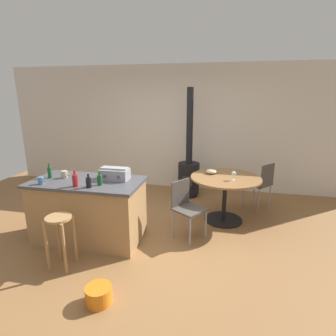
% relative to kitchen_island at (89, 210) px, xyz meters
% --- Properties ---
extents(ground_plane, '(8.80, 8.80, 0.00)m').
position_rel_kitchen_island_xyz_m(ground_plane, '(0.84, 0.18, -0.45)').
color(ground_plane, olive).
extents(back_wall, '(8.00, 0.10, 2.70)m').
position_rel_kitchen_island_xyz_m(back_wall, '(0.84, 2.65, 0.90)').
color(back_wall, beige).
rests_on(back_wall, ground_plane).
extents(kitchen_island, '(1.56, 0.82, 0.90)m').
position_rel_kitchen_island_xyz_m(kitchen_island, '(0.00, 0.00, 0.00)').
color(kitchen_island, '#A37A4C').
rests_on(kitchen_island, ground_plane).
extents(wooden_stool, '(0.31, 0.31, 0.67)m').
position_rel_kitchen_island_xyz_m(wooden_stool, '(-0.01, -0.69, 0.02)').
color(wooden_stool, '#A37A4C').
rests_on(wooden_stool, ground_plane).
extents(dining_table, '(1.14, 1.14, 0.77)m').
position_rel_kitchen_island_xyz_m(dining_table, '(1.91, 1.03, 0.14)').
color(dining_table, black).
rests_on(dining_table, ground_plane).
extents(folding_chair_near, '(0.56, 0.56, 0.85)m').
position_rel_kitchen_island_xyz_m(folding_chair_near, '(1.36, 0.37, 0.05)').
color(folding_chair_near, '#47423D').
rests_on(folding_chair_near, ground_plane).
extents(folding_chair_far, '(0.56, 0.56, 0.88)m').
position_rel_kitchen_island_xyz_m(folding_chair_far, '(2.55, 1.66, 0.07)').
color(folding_chair_far, '#47423D').
rests_on(folding_chair_far, ground_plane).
extents(wood_stove, '(0.44, 0.45, 2.21)m').
position_rel_kitchen_island_xyz_m(wood_stove, '(1.16, 2.08, 0.08)').
color(wood_stove, black).
rests_on(wood_stove, ground_plane).
extents(toolbox, '(0.40, 0.23, 0.18)m').
position_rel_kitchen_island_xyz_m(toolbox, '(0.37, 0.13, 0.53)').
color(toolbox, gray).
rests_on(toolbox, kitchen_island).
extents(bottle_0, '(0.07, 0.07, 0.22)m').
position_rel_kitchen_island_xyz_m(bottle_0, '(-0.01, -0.26, 0.53)').
color(bottle_0, maroon).
rests_on(bottle_0, kitchen_island).
extents(bottle_1, '(0.06, 0.06, 0.19)m').
position_rel_kitchen_island_xyz_m(bottle_1, '(0.27, -0.14, 0.52)').
color(bottle_1, '#194C23').
rests_on(bottle_1, kitchen_island).
extents(bottle_2, '(0.06, 0.06, 0.22)m').
position_rel_kitchen_island_xyz_m(bottle_2, '(-0.57, 0.01, 0.53)').
color(bottle_2, '#194C23').
rests_on(bottle_2, kitchen_island).
extents(bottle_3, '(0.07, 0.07, 0.18)m').
position_rel_kitchen_island_xyz_m(bottle_3, '(0.18, -0.26, 0.52)').
color(bottle_3, black).
rests_on(bottle_3, kitchen_island).
extents(cup_0, '(0.11, 0.07, 0.10)m').
position_rel_kitchen_island_xyz_m(cup_0, '(-0.52, -0.27, 0.50)').
color(cup_0, '#4C7099').
rests_on(cup_0, kitchen_island).
extents(cup_1, '(0.12, 0.09, 0.10)m').
position_rel_kitchen_island_xyz_m(cup_1, '(-0.37, 0.05, 0.50)').
color(cup_1, tan).
rests_on(cup_1, kitchen_island).
extents(wine_glass, '(0.07, 0.07, 0.14)m').
position_rel_kitchen_island_xyz_m(wine_glass, '(2.03, 0.88, 0.42)').
color(wine_glass, silver).
rests_on(wine_glass, dining_table).
extents(serving_bowl, '(0.18, 0.18, 0.07)m').
position_rel_kitchen_island_xyz_m(serving_bowl, '(1.66, 1.18, 0.35)').
color(serving_bowl, tan).
rests_on(serving_bowl, dining_table).
extents(plastic_bucket, '(0.27, 0.27, 0.18)m').
position_rel_kitchen_island_xyz_m(plastic_bucket, '(0.69, -1.16, -0.36)').
color(plastic_bucket, orange).
rests_on(plastic_bucket, ground_plane).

